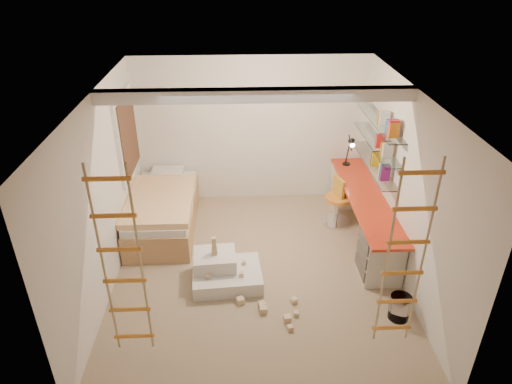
{
  "coord_description": "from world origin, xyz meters",
  "views": [
    {
      "loc": [
        -0.24,
        -5.23,
        4.18
      ],
      "look_at": [
        0.0,
        0.3,
        1.15
      ],
      "focal_mm": 32.0,
      "sensor_mm": 36.0,
      "label": 1
    }
  ],
  "objects_px": {
    "swivel_chair": "(337,207)",
    "play_platform": "(224,271)",
    "desk": "(363,214)",
    "bed": "(163,211)"
  },
  "relations": [
    {
      "from": "swivel_chair",
      "to": "play_platform",
      "type": "height_order",
      "value": "swivel_chair"
    },
    {
      "from": "play_platform",
      "to": "desk",
      "type": "bearing_deg",
      "value": 25.42
    },
    {
      "from": "desk",
      "to": "bed",
      "type": "relative_size",
      "value": 1.4
    },
    {
      "from": "swivel_chair",
      "to": "play_platform",
      "type": "bearing_deg",
      "value": -142.65
    },
    {
      "from": "bed",
      "to": "play_platform",
      "type": "height_order",
      "value": "bed"
    },
    {
      "from": "desk",
      "to": "play_platform",
      "type": "relative_size",
      "value": 2.82
    },
    {
      "from": "swivel_chair",
      "to": "desk",
      "type": "bearing_deg",
      "value": -50.79
    },
    {
      "from": "swivel_chair",
      "to": "play_platform",
      "type": "distance_m",
      "value": 2.36
    },
    {
      "from": "bed",
      "to": "swivel_chair",
      "type": "distance_m",
      "value": 2.88
    },
    {
      "from": "bed",
      "to": "swivel_chair",
      "type": "xyz_separation_m",
      "value": [
        2.88,
        0.02,
        -0.02
      ]
    }
  ]
}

